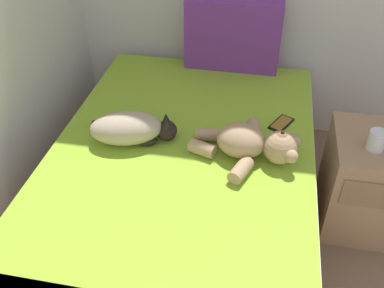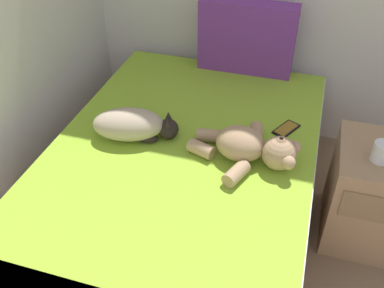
{
  "view_description": "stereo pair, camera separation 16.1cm",
  "coord_description": "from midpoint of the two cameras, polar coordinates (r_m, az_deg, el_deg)",
  "views": [
    {
      "loc": [
        1.2,
        1.57,
        1.77
      ],
      "look_at": [
        0.91,
        3.12,
        0.52
      ],
      "focal_mm": 40.18,
      "sensor_mm": 36.0,
      "label": 1
    },
    {
      "loc": [
        1.36,
        1.61,
        1.77
      ],
      "look_at": [
        0.91,
        3.12,
        0.52
      ],
      "focal_mm": 40.18,
      "sensor_mm": 36.0,
      "label": 2
    }
  ],
  "objects": [
    {
      "name": "mug",
      "position": [
        2.09,
        21.41,
        0.4
      ],
      "size": [
        0.12,
        0.08,
        0.09
      ],
      "color": "silver",
      "rests_on": "nightstand"
    },
    {
      "name": "patterned_cushion",
      "position": [
        2.61,
        3.61,
        14.15
      ],
      "size": [
        0.56,
        0.13,
        0.42
      ],
      "color": "#72338C",
      "rests_on": "bed"
    },
    {
      "name": "cell_phone",
      "position": [
        2.2,
        9.73,
        2.63
      ],
      "size": [
        0.13,
        0.16,
        0.01
      ],
      "color": "black",
      "rests_on": "bed"
    },
    {
      "name": "cat",
      "position": [
        2.06,
        -10.41,
        1.97
      ],
      "size": [
        0.44,
        0.27,
        0.15
      ],
      "color": "tan",
      "rests_on": "bed"
    },
    {
      "name": "nightstand",
      "position": [
        2.35,
        21.4,
        -4.93
      ],
      "size": [
        0.49,
        0.47,
        0.53
      ],
      "color": "#9E7A56",
      "rests_on": "ground_plane"
    },
    {
      "name": "teddy_bear",
      "position": [
        1.94,
        5.63,
        -0.01
      ],
      "size": [
        0.51,
        0.45,
        0.16
      ],
      "color": "tan",
      "rests_on": "bed"
    },
    {
      "name": "bed",
      "position": [
        2.12,
        -3.95,
        -7.65
      ],
      "size": [
        1.27,
        2.06,
        0.5
      ],
      "color": "#9E7A56",
      "rests_on": "ground_plane"
    }
  ]
}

